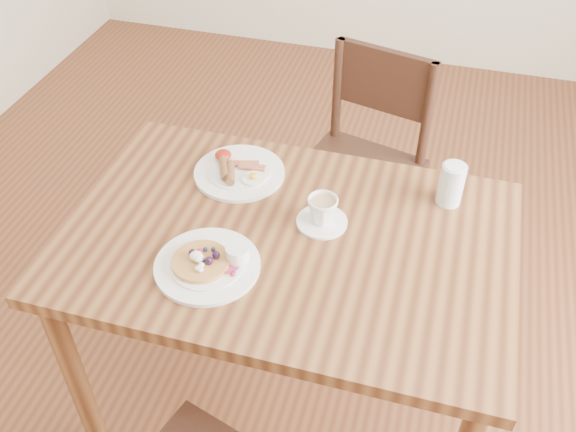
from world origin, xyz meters
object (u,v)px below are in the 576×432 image
object	(u,v)px
dining_table	(288,261)
breakfast_plate	(238,171)
chair_far	(363,160)
teacup_saucer	(322,212)
pancake_plate	(209,263)
water_glass	(451,184)

from	to	relation	value
dining_table	breakfast_plate	xyz separation A→B (m)	(-0.22, 0.21, 0.11)
dining_table	chair_far	distance (m)	0.75
breakfast_plate	dining_table	bearing A→B (deg)	-44.69
chair_far	teacup_saucer	size ratio (longest dim) A/B	6.29
breakfast_plate	chair_far	bearing A→B (deg)	60.16
chair_far	pancake_plate	world-z (taller)	chair_far
dining_table	teacup_saucer	bearing A→B (deg)	44.52
chair_far	breakfast_plate	size ratio (longest dim) A/B	3.26
breakfast_plate	teacup_saucer	distance (m)	0.33
teacup_saucer	pancake_plate	bearing A→B (deg)	-134.40
teacup_saucer	water_glass	world-z (taller)	water_glass
dining_table	teacup_saucer	xyz separation A→B (m)	(0.08, 0.07, 0.14)
teacup_saucer	dining_table	bearing A→B (deg)	-135.48
chair_far	teacup_saucer	distance (m)	0.72
dining_table	water_glass	xyz separation A→B (m)	(0.40, 0.26, 0.16)
teacup_saucer	chair_far	bearing A→B (deg)	89.55
breakfast_plate	water_glass	size ratio (longest dim) A/B	2.16
dining_table	water_glass	size ratio (longest dim) A/B	9.61
dining_table	teacup_saucer	size ratio (longest dim) A/B	8.57
breakfast_plate	water_glass	xyz separation A→B (m)	(0.61, 0.05, 0.05)
chair_far	pancake_plate	bearing A→B (deg)	89.25
pancake_plate	water_glass	size ratio (longest dim) A/B	2.16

